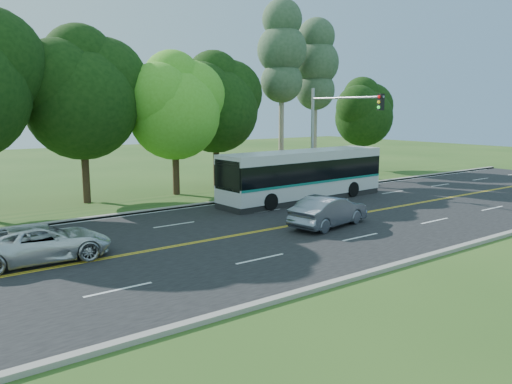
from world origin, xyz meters
TOP-DOWN VIEW (x-y plane):
  - ground at (0.00, 0.00)m, footprint 120.00×120.00m
  - road at (0.00, 0.00)m, footprint 60.00×14.00m
  - curb_north at (0.00, 7.15)m, footprint 60.00×0.30m
  - curb_south at (0.00, -7.15)m, footprint 60.00×0.30m
  - grass_verge at (0.00, 9.00)m, footprint 60.00×4.00m
  - lane_markings at (-0.09, 0.00)m, footprint 57.60×13.82m
  - tree_row at (-5.15, 12.13)m, footprint 44.70×9.10m
  - bougainvillea_hedge at (7.18, 8.15)m, footprint 9.50×2.25m
  - traffic_signal at (6.49, 5.40)m, footprint 0.42×6.10m
  - transit_bus at (3.59, 4.88)m, footprint 11.79×3.12m
  - sedan at (-0.16, -1.18)m, footprint 4.74×2.42m
  - suv at (-12.64, 1.06)m, footprint 5.05×2.55m

SIDE VIEW (x-z plane):
  - ground at x=0.00m, z-range 0.00..0.00m
  - road at x=0.00m, z-range 0.00..0.02m
  - lane_markings at x=-0.09m, z-range 0.02..0.02m
  - grass_verge at x=0.00m, z-range 0.00..0.10m
  - curb_north at x=0.00m, z-range 0.00..0.15m
  - curb_south at x=0.00m, z-range 0.00..0.15m
  - suv at x=-12.64m, z-range 0.02..1.39m
  - bougainvillea_hedge at x=7.18m, z-range -0.03..1.47m
  - sedan at x=-0.16m, z-range 0.02..1.51m
  - transit_bus at x=3.59m, z-range 0.01..3.06m
  - traffic_signal at x=6.49m, z-range 1.17..8.17m
  - tree_row at x=-5.15m, z-range -0.19..13.65m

